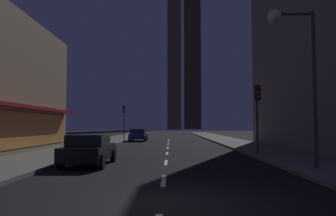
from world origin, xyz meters
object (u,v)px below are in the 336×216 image
at_px(car_parked_near, 89,150).
at_px(traffic_light_far_left, 124,115).
at_px(traffic_light_near_right, 257,104).
at_px(street_lamp_right, 294,49).
at_px(car_parked_far, 138,135).
at_px(fire_hydrant_far_left, 109,140).

bearing_deg(car_parked_near, traffic_light_far_left, 94.56).
distance_m(traffic_light_near_right, street_lamp_right, 6.36).
relative_size(car_parked_far, fire_hydrant_far_left, 6.48).
height_order(traffic_light_near_right, traffic_light_far_left, same).
distance_m(fire_hydrant_far_left, street_lamp_right, 22.10).
height_order(traffic_light_far_left, street_lamp_right, street_lamp_right).
relative_size(car_parked_far, traffic_light_far_left, 1.01).
distance_m(traffic_light_near_right, traffic_light_far_left, 22.53).
height_order(car_parked_near, fire_hydrant_far_left, car_parked_near).
bearing_deg(traffic_light_near_right, car_parked_near, -155.29).
bearing_deg(car_parked_far, traffic_light_near_right, -63.77).
bearing_deg(fire_hydrant_far_left, car_parked_near, -82.09).
relative_size(car_parked_far, traffic_light_near_right, 1.01).
height_order(car_parked_near, traffic_light_far_left, traffic_light_far_left).
relative_size(traffic_light_far_left, street_lamp_right, 0.64).
bearing_deg(traffic_light_far_left, car_parked_near, -85.44).
distance_m(car_parked_near, fire_hydrant_far_left, 16.71).
xyz_separation_m(car_parked_far, street_lamp_right, (8.98, -24.54, 4.33)).
height_order(fire_hydrant_far_left, traffic_light_near_right, traffic_light_near_right).
relative_size(car_parked_near, car_parked_far, 1.00).
xyz_separation_m(traffic_light_far_left, street_lamp_right, (10.88, -25.73, 1.87)).
distance_m(car_parked_near, car_parked_far, 22.65).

